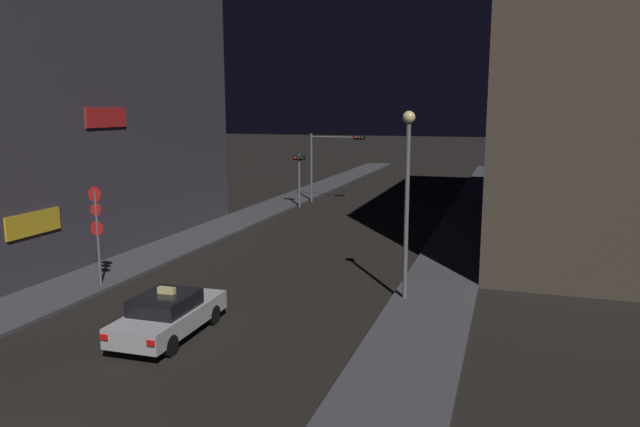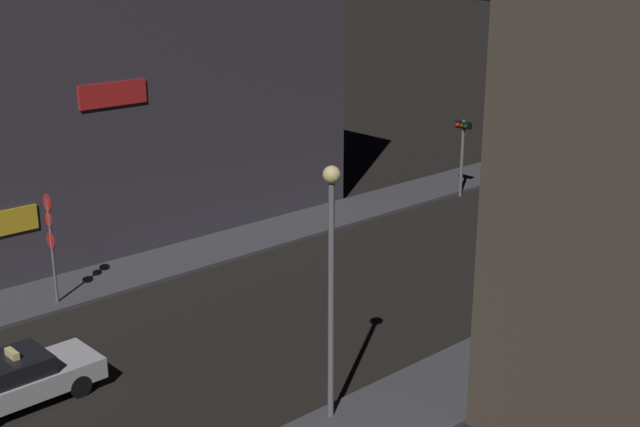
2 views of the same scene
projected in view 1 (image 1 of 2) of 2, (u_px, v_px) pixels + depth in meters
sidewalk_left at (280, 204)px, 44.42m from camera, size 3.00×69.89×0.14m
sidewalk_right at (470, 214)px, 40.25m from camera, size 3.00×69.89×0.14m
building_facade_left at (44, 105)px, 28.15m from camera, size 6.89×24.06×14.47m
building_facade_right at (569, 74)px, 33.06m from camera, size 7.55×25.66×17.95m
taxi at (169, 314)px, 18.55m from camera, size 1.88×4.48×1.62m
traffic_light_overhead at (331, 153)px, 44.71m from camera, size 4.21×0.41×5.22m
traffic_light_left_kerb at (299, 170)px, 42.80m from camera, size 0.80×0.41×3.84m
sign_pole_left at (97, 226)px, 23.47m from camera, size 0.60×0.10×3.92m
street_lamp_near_block at (407, 179)px, 21.35m from camera, size 0.45×0.45×6.84m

